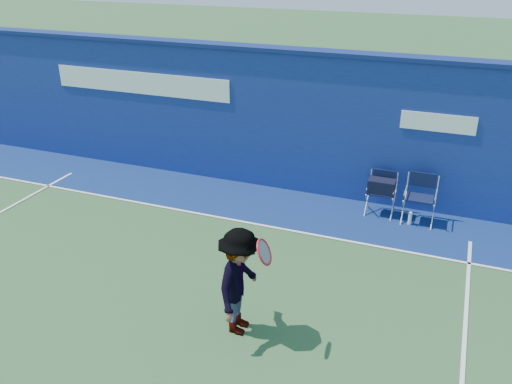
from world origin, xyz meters
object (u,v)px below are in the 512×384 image
at_px(water_bottle, 410,218).
at_px(tennis_player, 240,282).
at_px(directors_chair_left, 381,197).
at_px(directors_chair_right, 419,208).

distance_m(water_bottle, tennis_player, 4.58).
bearing_deg(water_bottle, tennis_player, -114.23).
relative_size(water_bottle, tennis_player, 0.16).
bearing_deg(directors_chair_left, directors_chair_right, -5.79).
bearing_deg(water_bottle, directors_chair_right, 54.32).
height_order(water_bottle, tennis_player, tennis_player).
xyz_separation_m(directors_chair_left, tennis_player, (-1.23, -4.38, 0.44)).
height_order(directors_chair_right, water_bottle, directors_chair_right).
relative_size(directors_chair_left, directors_chair_right, 0.92).
distance_m(directors_chair_left, water_bottle, 0.72).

